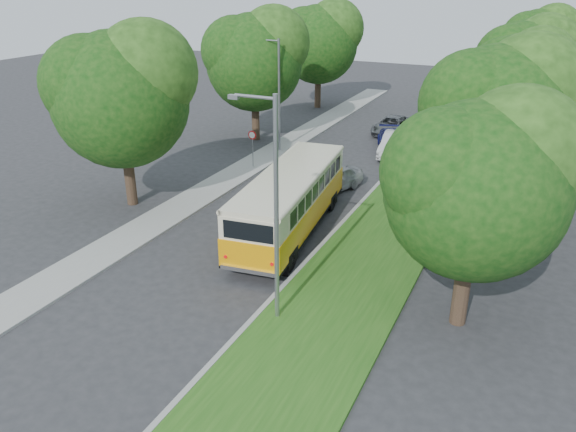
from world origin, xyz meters
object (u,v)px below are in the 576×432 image
at_px(car_blue, 392,141).
at_px(car_grey, 392,125).
at_px(lamppost_far, 278,91).
at_px(car_silver, 332,179).
at_px(car_white, 395,144).
at_px(lamppost_near, 274,205).
at_px(vintage_bus, 290,203).

xyz_separation_m(car_blue, car_grey, (-1.19, 4.29, -0.01)).
bearing_deg(lamppost_far, car_silver, -42.56).
xyz_separation_m(lamppost_far, car_white, (7.58, 2.47, -3.35)).
height_order(lamppost_near, car_grey, lamppost_near).
bearing_deg(car_grey, lamppost_far, -123.27).
relative_size(lamppost_near, car_grey, 1.73).
xyz_separation_m(car_silver, car_grey, (-0.30, 13.54, -0.04)).
xyz_separation_m(lamppost_near, car_grey, (-3.07, 26.40, -3.73)).
height_order(car_white, car_grey, car_white).
bearing_deg(car_silver, car_blue, 106.17).
bearing_deg(car_blue, car_silver, -115.46).
height_order(vintage_bus, car_white, vintage_bus).
bearing_deg(vintage_bus, lamppost_near, -75.91).
height_order(vintage_bus, car_grey, vintage_bus).
bearing_deg(lamppost_near, car_grey, 96.62).
xyz_separation_m(car_silver, car_white, (1.44, 8.11, 0.08)).
bearing_deg(lamppost_far, lamppost_near, -64.29).
distance_m(lamppost_far, car_blue, 8.63).
height_order(car_white, car_blue, car_white).
height_order(lamppost_far, car_white, lamppost_far).
relative_size(car_white, car_grey, 1.01).
distance_m(lamppost_near, car_blue, 22.50).
bearing_deg(lamppost_far, car_blue, 27.17).
relative_size(car_silver, car_white, 0.87).
distance_m(car_silver, car_white, 8.24).
height_order(car_blue, car_grey, car_blue).
relative_size(lamppost_near, car_silver, 1.99).
bearing_deg(car_blue, car_white, -84.39).
relative_size(car_white, car_blue, 1.04).
distance_m(car_blue, car_grey, 4.45).
xyz_separation_m(lamppost_near, car_silver, (-2.76, 12.86, -3.68)).
distance_m(car_silver, car_blue, 9.30).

